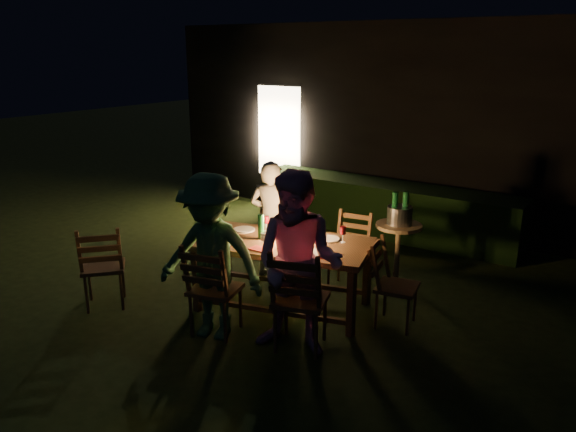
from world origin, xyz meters
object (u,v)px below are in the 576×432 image
Objects in this scene: dining_table at (283,248)px; bottle_bucket_a at (395,211)px; chair_far_right at (348,266)px; bottle_bucket_b at (405,211)px; person_opp_left at (211,257)px; person_opp_right at (299,265)px; ice_bucket at (400,215)px; chair_end at (394,300)px; person_house_side at (271,220)px; chair_near_left at (215,305)px; side_table at (399,231)px; chair_near_right at (300,317)px; bottle_table at (261,227)px; chair_spare at (105,281)px; lantern at (289,227)px; chair_far_left at (270,254)px.

bottle_bucket_a reaches higher than dining_table.
bottle_bucket_b reaches higher than chair_far_right.
person_opp_left reaches higher than bottle_bucket_b.
person_opp_right reaches higher than ice_bucket.
chair_end is 1.95m from person_opp_left.
chair_near_left is at bearing 89.99° from person_house_side.
bottle_bucket_a is at bearing -135.31° from chair_far_right.
side_table is (-0.45, 1.07, 0.38)m from chair_end.
person_opp_left is (-1.41, -1.23, 0.55)m from chair_end.
person_house_side reaches higher than bottle_bucket_a.
bottle_table is at bearing 129.04° from chair_near_right.
chair_far_right is (0.33, 0.89, -0.42)m from dining_table.
person_opp_left is (1.44, 0.18, 0.53)m from chair_spare.
bottle_bucket_a reaches higher than ice_bucket.
chair_far_right is at bearing 177.11° from person_house_side.
person_opp_left is (-0.55, -1.80, 0.55)m from chair_far_right.
bottle_bucket_b is (0.46, 0.54, 0.62)m from chair_far_right.
bottle_table is at bearing -124.01° from side_table.
side_table is 0.26m from bottle_bucket_a.
side_table is at bearing 52.14° from person_opp_left.
lantern is at bearing -13.76° from chair_spare.
lantern is (0.67, -0.57, 0.63)m from chair_far_left.
person_opp_left is 5.23× the size of bottle_bucket_b.
chair_near_right is 2.35m from chair_spare.
person_opp_left is 5.97× the size of bottle_table.
chair_far_left is at bearing 89.92° from person_opp_left.
ice_bucket is at bearing -136.63° from chair_far_right.
dining_table is 6.45× the size of bottle_bucket_b.
chair_far_left is 1.10× the size of chair_end.
person_opp_right is at bearing -92.55° from side_table.
person_house_side is at bearing 138.19° from lantern.
person_opp_left is at bearing 65.46° from chair_far_right.
chair_near_left is 3.22× the size of bottle_bucket_a.
chair_near_left is 1.09× the size of chair_far_right.
person_opp_right is 2.34× the size of side_table.
bottle_bucket_a is 1.00× the size of bottle_bucket_b.
bottle_table is at bearing -180.00° from dining_table.
chair_near_left is 1.85m from chair_end.
bottle_bucket_a is (0.36, 0.46, 0.62)m from chair_far_right.
chair_far_right is 1.26× the size of side_table.
chair_far_left is 3.70× the size of bottle_table.
bottle_bucket_b is (-0.40, 1.11, 0.63)m from chair_end.
chair_far_left is 1.62m from bottle_bucket_a.
chair_spare is 3.16× the size of bottle_bucket_a.
chair_near_right is 1.55m from chair_far_right.
person_house_side reaches higher than lantern.
person_opp_right reaches higher than person_house_side.
dining_table is at bearing -119.81° from lantern.
bottle_table reaches higher than chair_spare.
bottle_bucket_b is at bearing -170.78° from chair_end.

